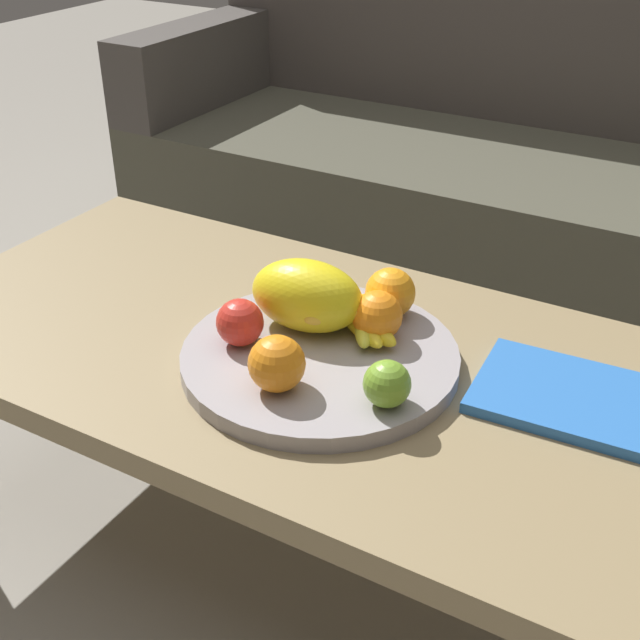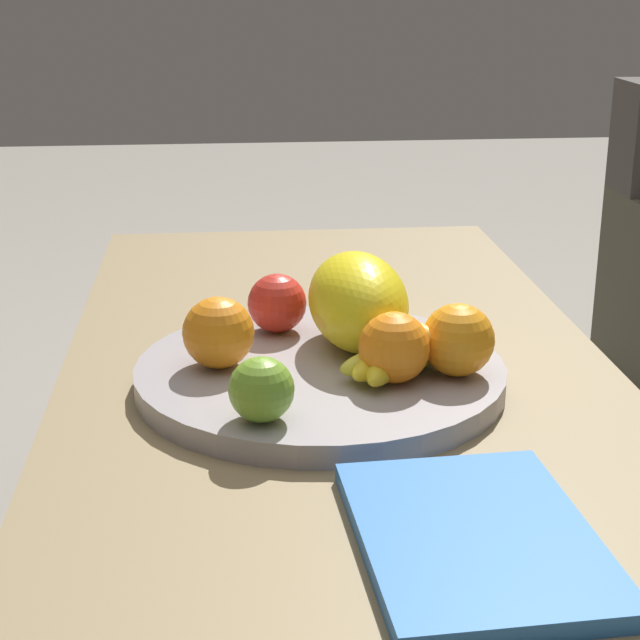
{
  "view_description": "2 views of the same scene",
  "coord_description": "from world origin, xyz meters",
  "px_view_note": "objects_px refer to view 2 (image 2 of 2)",
  "views": [
    {
      "loc": [
        0.53,
        -0.88,
        1.07
      ],
      "look_at": [
        0.04,
        -0.03,
        0.48
      ],
      "focal_mm": 46.31,
      "sensor_mm": 36.0,
      "label": 1
    },
    {
      "loc": [
        1.07,
        -0.12,
        0.84
      ],
      "look_at": [
        0.04,
        -0.03,
        0.48
      ],
      "focal_mm": 58.01,
      "sensor_mm": 36.0,
      "label": 2
    }
  ],
  "objects_px": {
    "fruit_bowl": "(320,375)",
    "orange_left": "(458,340)",
    "melon_large_front": "(358,302)",
    "apple_front": "(277,303)",
    "apple_left": "(261,389)",
    "orange_front": "(218,333)",
    "banana_bunch": "(387,345)",
    "coffee_table": "(340,404)",
    "orange_right": "(394,348)",
    "magazine": "(475,538)"
  },
  "relations": [
    {
      "from": "apple_left",
      "to": "banana_bunch",
      "type": "xyz_separation_m",
      "value": [
        -0.12,
        0.14,
        -0.0
      ]
    },
    {
      "from": "fruit_bowl",
      "to": "orange_front",
      "type": "relative_size",
      "value": 5.2
    },
    {
      "from": "magazine",
      "to": "orange_right",
      "type": "bearing_deg",
      "value": -179.28
    },
    {
      "from": "melon_large_front",
      "to": "apple_left",
      "type": "xyz_separation_m",
      "value": [
        0.19,
        -0.11,
        -0.02
      ]
    },
    {
      "from": "apple_left",
      "to": "magazine",
      "type": "bearing_deg",
      "value": 38.5
    },
    {
      "from": "melon_large_front",
      "to": "magazine",
      "type": "distance_m",
      "value": 0.39
    },
    {
      "from": "magazine",
      "to": "fruit_bowl",
      "type": "bearing_deg",
      "value": -168.18
    },
    {
      "from": "fruit_bowl",
      "to": "apple_left",
      "type": "bearing_deg",
      "value": -26.36
    },
    {
      "from": "coffee_table",
      "to": "magazine",
      "type": "bearing_deg",
      "value": 9.44
    },
    {
      "from": "fruit_bowl",
      "to": "orange_front",
      "type": "bearing_deg",
      "value": -91.91
    },
    {
      "from": "orange_left",
      "to": "fruit_bowl",
      "type": "bearing_deg",
      "value": -106.72
    },
    {
      "from": "coffee_table",
      "to": "melon_large_front",
      "type": "distance_m",
      "value": 0.12
    },
    {
      "from": "orange_front",
      "to": "apple_left",
      "type": "bearing_deg",
      "value": 15.63
    },
    {
      "from": "coffee_table",
      "to": "orange_left",
      "type": "height_order",
      "value": "orange_left"
    },
    {
      "from": "apple_left",
      "to": "melon_large_front",
      "type": "bearing_deg",
      "value": 148.34
    },
    {
      "from": "fruit_bowl",
      "to": "orange_right",
      "type": "relative_size",
      "value": 5.4
    },
    {
      "from": "orange_right",
      "to": "magazine",
      "type": "height_order",
      "value": "orange_right"
    },
    {
      "from": "coffee_table",
      "to": "apple_front",
      "type": "relative_size",
      "value": 18.69
    },
    {
      "from": "melon_large_front",
      "to": "orange_left",
      "type": "xyz_separation_m",
      "value": [
        0.09,
        0.09,
        -0.02
      ]
    },
    {
      "from": "fruit_bowl",
      "to": "apple_left",
      "type": "xyz_separation_m",
      "value": [
        0.14,
        -0.07,
        0.04
      ]
    },
    {
      "from": "melon_large_front",
      "to": "orange_front",
      "type": "height_order",
      "value": "melon_large_front"
    },
    {
      "from": "orange_right",
      "to": "apple_front",
      "type": "xyz_separation_m",
      "value": [
        -0.16,
        -0.11,
        -0.0
      ]
    },
    {
      "from": "coffee_table",
      "to": "banana_bunch",
      "type": "distance_m",
      "value": 0.12
    },
    {
      "from": "apple_front",
      "to": "orange_left",
      "type": "bearing_deg",
      "value": 49.92
    },
    {
      "from": "orange_left",
      "to": "magazine",
      "type": "height_order",
      "value": "orange_left"
    },
    {
      "from": "coffee_table",
      "to": "fruit_bowl",
      "type": "bearing_deg",
      "value": -32.41
    },
    {
      "from": "orange_front",
      "to": "apple_left",
      "type": "distance_m",
      "value": 0.15
    },
    {
      "from": "apple_front",
      "to": "banana_bunch",
      "type": "height_order",
      "value": "apple_front"
    },
    {
      "from": "coffee_table",
      "to": "melon_large_front",
      "type": "relative_size",
      "value": 7.52
    },
    {
      "from": "melon_large_front",
      "to": "apple_front",
      "type": "xyz_separation_m",
      "value": [
        -0.06,
        -0.09,
        -0.02
      ]
    },
    {
      "from": "orange_front",
      "to": "banana_bunch",
      "type": "height_order",
      "value": "orange_front"
    },
    {
      "from": "apple_front",
      "to": "apple_left",
      "type": "xyz_separation_m",
      "value": [
        0.25,
        -0.03,
        -0.0
      ]
    },
    {
      "from": "banana_bunch",
      "to": "apple_left",
      "type": "bearing_deg",
      "value": -49.92
    },
    {
      "from": "coffee_table",
      "to": "fruit_bowl",
      "type": "distance_m",
      "value": 0.07
    },
    {
      "from": "banana_bunch",
      "to": "apple_front",
      "type": "bearing_deg",
      "value": -140.27
    },
    {
      "from": "orange_left",
      "to": "melon_large_front",
      "type": "bearing_deg",
      "value": -134.33
    },
    {
      "from": "coffee_table",
      "to": "orange_front",
      "type": "xyz_separation_m",
      "value": [
        0.04,
        -0.13,
        0.1
      ]
    },
    {
      "from": "orange_right",
      "to": "orange_front",
      "type": "bearing_deg",
      "value": -107.96
    },
    {
      "from": "fruit_bowl",
      "to": "apple_front",
      "type": "bearing_deg",
      "value": -160.0
    },
    {
      "from": "fruit_bowl",
      "to": "orange_front",
      "type": "distance_m",
      "value": 0.12
    },
    {
      "from": "melon_large_front",
      "to": "orange_left",
      "type": "bearing_deg",
      "value": 45.67
    },
    {
      "from": "orange_front",
      "to": "apple_front",
      "type": "distance_m",
      "value": 0.12
    },
    {
      "from": "fruit_bowl",
      "to": "apple_left",
      "type": "height_order",
      "value": "apple_left"
    },
    {
      "from": "orange_left",
      "to": "orange_right",
      "type": "xyz_separation_m",
      "value": [
        0.01,
        -0.07,
        -0.0
      ]
    },
    {
      "from": "fruit_bowl",
      "to": "banana_bunch",
      "type": "xyz_separation_m",
      "value": [
        0.02,
        0.07,
        0.04
      ]
    },
    {
      "from": "fruit_bowl",
      "to": "orange_left",
      "type": "bearing_deg",
      "value": 73.28
    },
    {
      "from": "orange_left",
      "to": "apple_front",
      "type": "distance_m",
      "value": 0.23
    },
    {
      "from": "apple_front",
      "to": "orange_front",
      "type": "bearing_deg",
      "value": -32.81
    },
    {
      "from": "fruit_bowl",
      "to": "orange_right",
      "type": "xyz_separation_m",
      "value": [
        0.05,
        0.07,
        0.05
      ]
    },
    {
      "from": "orange_right",
      "to": "banana_bunch",
      "type": "relative_size",
      "value": 0.43
    }
  ]
}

